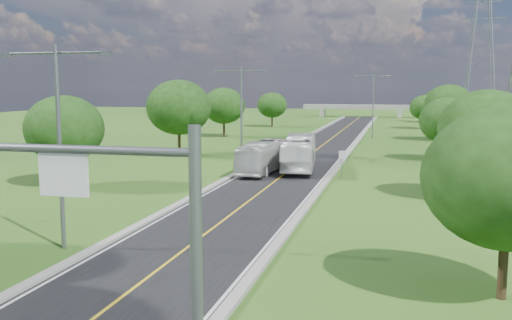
{
  "coord_description": "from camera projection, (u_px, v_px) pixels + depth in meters",
  "views": [
    {
      "loc": [
        10.04,
        -12.44,
        8.02
      ],
      "look_at": [
        0.58,
        25.11,
        3.0
      ],
      "focal_mm": 40.0,
      "sensor_mm": 36.0,
      "label": 1
    }
  ],
  "objects": [
    {
      "name": "tree_re",
      "position": [
        424.0,
        108.0,
        107.56
      ],
      "size": [
        5.46,
        5.46,
        6.35
      ],
      "color": "black",
      "rests_on": "ground"
    },
    {
      "name": "tree_ra",
      "position": [
        508.0,
        178.0,
        21.05
      ],
      "size": [
        6.3,
        6.3,
        7.33
      ],
      "color": "black",
      "rests_on": "ground"
    },
    {
      "name": "streetlight_mid_left",
      "position": [
        241.0,
        106.0,
        59.39
      ],
      "size": [
        5.9,
        0.25,
        10.0
      ],
      "color": "slate",
      "rests_on": "ground"
    },
    {
      "name": "bus_inbound",
      "position": [
        262.0,
        157.0,
        53.15
      ],
      "size": [
        2.64,
        10.36,
        2.87
      ],
      "primitive_type": "imported",
      "rotation": [
        0.0,
        0.0,
        -0.02
      ],
      "color": "silver",
      "rests_on": "road"
    },
    {
      "name": "tree_lb",
      "position": [
        64.0,
        129.0,
        45.63
      ],
      "size": [
        6.3,
        6.3,
        7.33
      ],
      "color": "black",
      "rests_on": "ground"
    },
    {
      "name": "curb_right",
      "position": [
        355.0,
        145.0,
        77.85
      ],
      "size": [
        0.5,
        150.0,
        0.22
      ],
      "primitive_type": "cube",
      "color": "gray",
      "rests_on": "ground"
    },
    {
      "name": "tree_rc",
      "position": [
        447.0,
        121.0,
        61.24
      ],
      "size": [
        5.88,
        5.88,
        6.84
      ],
      "color": "black",
      "rests_on": "ground"
    },
    {
      "name": "speed_limit_sign",
      "position": [
        342.0,
        159.0,
        50.49
      ],
      "size": [
        0.55,
        0.09,
        2.4
      ],
      "color": "slate",
      "rests_on": "ground"
    },
    {
      "name": "road",
      "position": [
        324.0,
        144.0,
        78.89
      ],
      "size": [
        8.0,
        150.0,
        0.06
      ],
      "primitive_type": "cube",
      "color": "black",
      "rests_on": "ground"
    },
    {
      "name": "signal_mast",
      "position": [
        108.0,
        224.0,
        12.94
      ],
      "size": [
        8.54,
        0.33,
        7.2
      ],
      "color": "slate",
      "rests_on": "ground"
    },
    {
      "name": "tree_rd",
      "position": [
        449.0,
        105.0,
        83.72
      ],
      "size": [
        7.14,
        7.14,
        8.3
      ],
      "color": "black",
      "rests_on": "ground"
    },
    {
      "name": "ground",
      "position": [
        318.0,
        149.0,
        73.12
      ],
      "size": [
        260.0,
        260.0,
        0.0
      ],
      "primitive_type": "plane",
      "color": "#285317",
      "rests_on": "ground"
    },
    {
      "name": "tree_rb",
      "position": [
        487.0,
        130.0,
        39.76
      ],
      "size": [
        6.72,
        6.72,
        7.82
      ],
      "color": "black",
      "rests_on": "ground"
    },
    {
      "name": "tree_le",
      "position": [
        272.0,
        105.0,
        112.62
      ],
      "size": [
        5.88,
        5.88,
        6.84
      ],
      "color": "black",
      "rests_on": "ground"
    },
    {
      "name": "streetlight_far_right",
      "position": [
        373.0,
        100.0,
        88.22
      ],
      "size": [
        5.9,
        0.25,
        10.0
      ],
      "color": "slate",
      "rests_on": "ground"
    },
    {
      "name": "streetlight_near_left",
      "position": [
        59.0,
        129.0,
        27.65
      ],
      "size": [
        5.9,
        0.25,
        10.0
      ],
      "color": "slate",
      "rests_on": "ground"
    },
    {
      "name": "curb_left",
      "position": [
        294.0,
        143.0,
        79.91
      ],
      "size": [
        0.5,
        150.0,
        0.22
      ],
      "primitive_type": "cube",
      "color": "gray",
      "rests_on": "ground"
    },
    {
      "name": "tree_ld",
      "position": [
        224.0,
        106.0,
        90.07
      ],
      "size": [
        6.72,
        6.72,
        7.82
      ],
      "color": "black",
      "rests_on": "ground"
    },
    {
      "name": "overpass",
      "position": [
        360.0,
        108.0,
        149.75
      ],
      "size": [
        30.0,
        3.0,
        3.2
      ],
      "color": "gray",
      "rests_on": "ground"
    },
    {
      "name": "bus_outbound",
      "position": [
        299.0,
        153.0,
        54.65
      ],
      "size": [
        4.1,
        11.97,
        3.27
      ],
      "primitive_type": "imported",
      "rotation": [
        0.0,
        0.0,
        3.26
      ],
      "color": "white",
      "rests_on": "road"
    },
    {
      "name": "tree_rf",
      "position": [
        437.0,
        102.0,
        125.87
      ],
      "size": [
        6.3,
        6.3,
        7.33
      ],
      "color": "black",
      "rests_on": "ground"
    },
    {
      "name": "power_tower_far",
      "position": [
        481.0,
        57.0,
        117.92
      ],
      "size": [
        9.0,
        6.4,
        28.0
      ],
      "color": "slate",
      "rests_on": "ground"
    },
    {
      "name": "tree_lc",
      "position": [
        179.0,
        107.0,
        66.42
      ],
      "size": [
        7.56,
        7.56,
        8.79
      ],
      "color": "black",
      "rests_on": "ground"
    }
  ]
}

